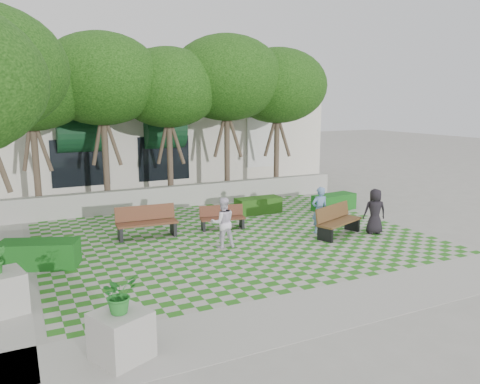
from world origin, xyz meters
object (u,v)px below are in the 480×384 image
bench_west (147,222)px  person_blue (320,210)px  hedge_west (39,254)px  bench_mid (222,218)px  person_white (223,222)px  hedge_east (334,202)px  bench_east (337,221)px  hedge_midright (258,205)px  person_dark (375,211)px  planter_front (121,325)px  planter_back (1,291)px

bench_west → person_blue: person_blue is taller
hedge_west → person_blue: (8.76, -0.57, 0.44)m
bench_mid → person_blue: bearing=-23.7°
bench_west → person_white: 2.78m
bench_mid → person_blue: size_ratio=1.02×
person_blue → hedge_east: bearing=-127.0°
bench_east → hedge_midright: 4.03m
bench_east → person_dark: 1.35m
hedge_midright → planter_front: 11.12m
planter_front → bench_mid: bearing=54.3°
bench_east → hedge_east: bearing=33.0°
bench_mid → bench_west: bench_west is taller
hedge_midright → person_blue: (0.51, -3.42, 0.48)m
hedge_west → bench_west: bearing=24.2°
hedge_west → person_blue: 8.79m
person_white → planter_front: bearing=58.7°
bench_west → person_dark: 7.63m
person_dark → bench_mid: bearing=-10.7°
hedge_midright → planter_front: size_ratio=1.19×
bench_east → hedge_east: 3.77m
bench_mid → hedge_east: (5.31, 0.63, -0.07)m
bench_east → hedge_midright: (-0.88, 3.93, -0.17)m
hedge_midright → person_white: bearing=-131.9°
hedge_east → planter_back: bearing=-159.1°
person_white → planter_back: bearing=27.4°
planter_front → person_white: size_ratio=0.98×
person_blue → person_dark: (1.64, -0.87, -0.03)m
bench_east → bench_mid: (-3.12, 2.44, -0.09)m
person_white → hedge_east: bearing=-149.0°
bench_west → hedge_midright: bearing=18.8°
bench_east → hedge_east: size_ratio=1.08×
planter_front → hedge_west: bearing=100.3°
planter_front → person_white: (4.16, 5.02, 0.16)m
person_blue → person_white: 3.58m
planter_front → person_dark: bearing=23.9°
bench_west → hedge_east: (7.96, 0.48, -0.17)m
bench_east → hedge_west: bench_east is taller
planter_back → planter_front: bearing=-57.2°
hedge_midright → hedge_west: 8.73m
hedge_east → bench_mid: bearing=-173.2°
bench_east → person_blue: person_blue is taller
bench_mid → person_dark: person_dark is taller
person_dark → hedge_east: bearing=-83.4°
bench_east → planter_back: planter_back is taller
bench_east → hedge_west: size_ratio=0.99×
bench_east → bench_mid: bearing=120.6°
hedge_midright → planter_back: size_ratio=1.24×
bench_west → bench_mid: bearing=0.2°
person_blue → bench_west: bearing=-13.0°
planter_back → person_white: size_ratio=0.94×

